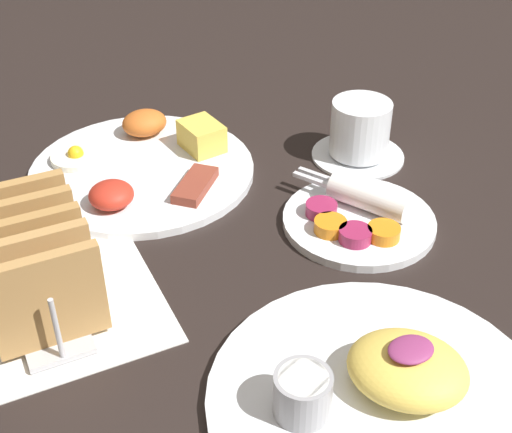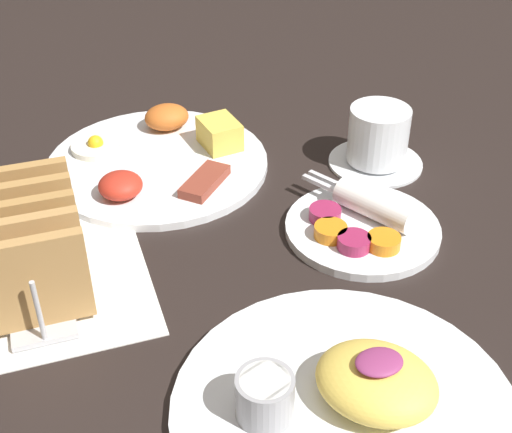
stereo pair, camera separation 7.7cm
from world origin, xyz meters
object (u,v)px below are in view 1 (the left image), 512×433
at_px(plate_condiments, 359,216).
at_px(coffee_cup, 360,133).
at_px(toast_rack, 34,263).
at_px(plate_breakfast, 144,165).
at_px(plate_foreground, 380,390).

bearing_deg(plate_condiments, coffee_cup, 57.94).
relative_size(toast_rack, coffee_cup, 1.50).
bearing_deg(coffee_cup, plate_breakfast, 161.97).
xyz_separation_m(plate_condiments, coffee_cup, (0.08, 0.13, 0.02)).
xyz_separation_m(plate_breakfast, plate_condiments, (0.18, -0.21, 0.00)).
bearing_deg(plate_foreground, toast_rack, 133.10).
distance_m(plate_breakfast, toast_rack, 0.26).
xyz_separation_m(plate_foreground, toast_rack, (-0.23, 0.24, 0.04)).
bearing_deg(toast_rack, coffee_cup, 13.96).
distance_m(plate_condiments, plate_foreground, 0.25).
relative_size(plate_breakfast, plate_condiments, 1.50).
height_order(toast_rack, coffee_cup, toast_rack).
distance_m(plate_breakfast, plate_foreground, 0.44).
distance_m(plate_condiments, coffee_cup, 0.15).
relative_size(plate_foreground, toast_rack, 1.61).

